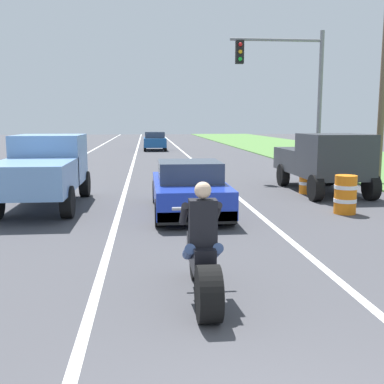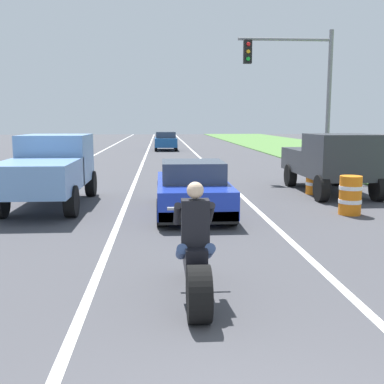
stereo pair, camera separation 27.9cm
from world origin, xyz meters
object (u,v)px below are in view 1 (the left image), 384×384
(construction_barrel_nearest, at_px, (345,194))
(distant_car_far_ahead, at_px, (155,141))
(sports_car_blue, at_px, (189,189))
(construction_barrel_mid, at_px, (308,178))
(pickup_truck_left_lane_light_blue, at_px, (44,167))
(pickup_truck_right_shoulder_dark_grey, at_px, (323,159))
(motorcycle_with_rider, at_px, (203,259))
(traffic_light_mast_near, at_px, (293,82))

(construction_barrel_nearest, bearing_deg, distant_car_far_ahead, 99.35)
(sports_car_blue, height_order, construction_barrel_mid, sports_car_blue)
(sports_car_blue, relative_size, distant_car_far_ahead, 1.08)
(pickup_truck_left_lane_light_blue, height_order, pickup_truck_right_shoulder_dark_grey, same)
(construction_barrel_mid, bearing_deg, pickup_truck_left_lane_light_blue, -168.88)
(motorcycle_with_rider, relative_size, construction_barrel_nearest, 2.21)
(pickup_truck_right_shoulder_dark_grey, bearing_deg, motorcycle_with_rider, -119.43)
(sports_car_blue, height_order, pickup_truck_right_shoulder_dark_grey, pickup_truck_right_shoulder_dark_grey)
(construction_barrel_nearest, bearing_deg, construction_barrel_mid, 86.59)
(motorcycle_with_rider, bearing_deg, pickup_truck_right_shoulder_dark_grey, 60.57)
(motorcycle_with_rider, xyz_separation_m, traffic_light_mast_near, (5.32, 13.08, 3.35))
(pickup_truck_left_lane_light_blue, relative_size, pickup_truck_right_shoulder_dark_grey, 1.00)
(sports_car_blue, xyz_separation_m, distant_car_far_ahead, (-0.36, 26.13, 0.14))
(pickup_truck_right_shoulder_dark_grey, bearing_deg, sports_car_blue, -146.90)
(traffic_light_mast_near, relative_size, distant_car_far_ahead, 1.50)
(sports_car_blue, distance_m, construction_barrel_nearest, 4.06)
(pickup_truck_left_lane_light_blue, relative_size, traffic_light_mast_near, 0.80)
(motorcycle_with_rider, bearing_deg, construction_barrel_nearest, 51.66)
(pickup_truck_right_shoulder_dark_grey, bearing_deg, construction_barrel_nearest, -102.27)
(sports_car_blue, xyz_separation_m, traffic_light_mast_near, (4.94, 7.00, 3.32))
(sports_car_blue, xyz_separation_m, pickup_truck_right_shoulder_dark_grey, (4.82, 3.14, 0.48))
(distant_car_far_ahead, bearing_deg, construction_barrel_nearest, -80.65)
(motorcycle_with_rider, distance_m, sports_car_blue, 6.09)
(sports_car_blue, relative_size, pickup_truck_right_shoulder_dark_grey, 0.90)
(pickup_truck_left_lane_light_blue, height_order, traffic_light_mast_near, traffic_light_mast_near)
(sports_car_blue, bearing_deg, construction_barrel_nearest, -7.13)
(motorcycle_with_rider, height_order, construction_barrel_nearest, motorcycle_with_rider)
(pickup_truck_right_shoulder_dark_grey, relative_size, construction_barrel_nearest, 4.80)
(sports_car_blue, xyz_separation_m, construction_barrel_nearest, (4.02, -0.50, -0.13))
(motorcycle_with_rider, xyz_separation_m, pickup_truck_right_shoulder_dark_grey, (5.20, 9.21, 0.51))
(traffic_light_mast_near, xyz_separation_m, construction_barrel_nearest, (-0.91, -7.51, -3.44))
(pickup_truck_right_shoulder_dark_grey, bearing_deg, distant_car_far_ahead, 102.69)
(motorcycle_with_rider, xyz_separation_m, pickup_truck_left_lane_light_blue, (-3.54, 7.34, 0.51))
(pickup_truck_left_lane_light_blue, xyz_separation_m, traffic_light_mast_near, (8.86, 5.73, 2.84))
(pickup_truck_left_lane_light_blue, relative_size, construction_barrel_nearest, 4.80)
(sports_car_blue, relative_size, traffic_light_mast_near, 0.72)
(sports_car_blue, height_order, pickup_truck_left_lane_light_blue, pickup_truck_left_lane_light_blue)
(motorcycle_with_rider, height_order, traffic_light_mast_near, traffic_light_mast_near)
(sports_car_blue, xyz_separation_m, pickup_truck_left_lane_light_blue, (-3.92, 1.27, 0.48))
(pickup_truck_left_lane_light_blue, xyz_separation_m, pickup_truck_right_shoulder_dark_grey, (8.74, 1.87, 0.00))
(pickup_truck_right_shoulder_dark_grey, xyz_separation_m, construction_barrel_nearest, (-0.79, -3.64, -0.60))
(traffic_light_mast_near, bearing_deg, pickup_truck_right_shoulder_dark_grey, -91.81)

